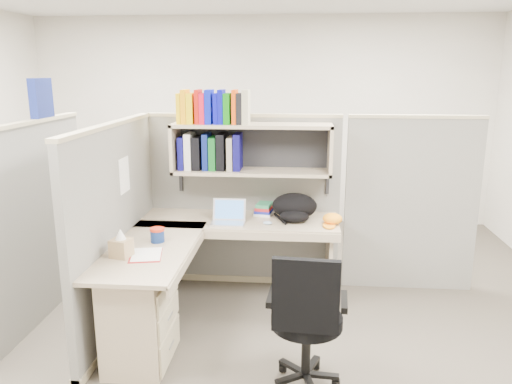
# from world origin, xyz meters

# --- Properties ---
(ground) EXTENTS (6.00, 6.00, 0.00)m
(ground) POSITION_xyz_m (0.00, 0.00, 0.00)
(ground) COLOR #3B362E
(ground) RESTS_ON ground
(room_shell) EXTENTS (6.00, 6.00, 6.00)m
(room_shell) POSITION_xyz_m (0.00, 0.00, 1.62)
(room_shell) COLOR #B7B0A5
(room_shell) RESTS_ON ground
(cubicle) EXTENTS (3.79, 1.84, 1.95)m
(cubicle) POSITION_xyz_m (-0.37, 0.45, 0.91)
(cubicle) COLOR slate
(cubicle) RESTS_ON ground
(desk) EXTENTS (1.74, 1.75, 0.73)m
(desk) POSITION_xyz_m (-0.41, -0.29, 0.44)
(desk) COLOR gray
(desk) RESTS_ON ground
(laptop) EXTENTS (0.29, 0.29, 0.21)m
(laptop) POSITION_xyz_m (-0.08, 0.43, 0.83)
(laptop) COLOR silver
(laptop) RESTS_ON desk
(backpack) EXTENTS (0.41, 0.33, 0.23)m
(backpack) POSITION_xyz_m (0.49, 0.58, 0.85)
(backpack) COLOR black
(backpack) RESTS_ON desk
(orange_cap) EXTENTS (0.23, 0.24, 0.09)m
(orange_cap) POSITION_xyz_m (0.81, 0.50, 0.78)
(orange_cap) COLOR orange
(orange_cap) RESTS_ON desk
(snack_canister) EXTENTS (0.11, 0.11, 0.11)m
(snack_canister) POSITION_xyz_m (-0.55, -0.08, 0.79)
(snack_canister) COLOR navy
(snack_canister) RESTS_ON desk
(tissue_box) EXTENTS (0.15, 0.15, 0.21)m
(tissue_box) POSITION_xyz_m (-0.72, -0.41, 0.83)
(tissue_box) COLOR tan
(tissue_box) RESTS_ON desk
(mouse) EXTENTS (0.09, 0.06, 0.03)m
(mouse) POSITION_xyz_m (0.26, 0.43, 0.74)
(mouse) COLOR #8DABC9
(mouse) RESTS_ON desk
(paper_cup) EXTENTS (0.09, 0.09, 0.11)m
(paper_cup) POSITION_xyz_m (-0.07, 0.68, 0.78)
(paper_cup) COLOR white
(paper_cup) RESTS_ON desk
(book_stack) EXTENTS (0.19, 0.23, 0.10)m
(book_stack) POSITION_xyz_m (0.21, 0.75, 0.78)
(book_stack) COLOR slate
(book_stack) RESTS_ON desk
(loose_paper) EXTENTS (0.25, 0.31, 0.00)m
(loose_paper) POSITION_xyz_m (-0.56, -0.35, 0.73)
(loose_paper) COLOR silver
(loose_paper) RESTS_ON desk
(task_chair) EXTENTS (0.51, 0.47, 0.96)m
(task_chair) POSITION_xyz_m (0.58, -0.77, 0.34)
(task_chair) COLOR black
(task_chair) RESTS_ON ground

